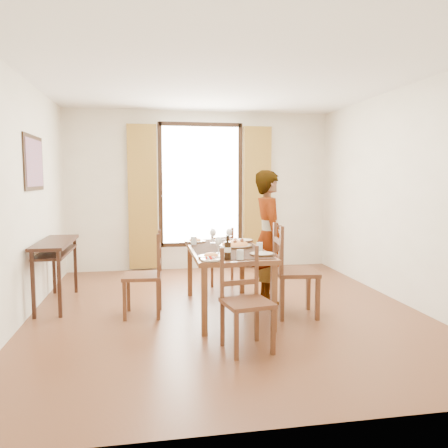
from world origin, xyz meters
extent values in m
plane|color=#562E1A|center=(0.00, 0.00, 0.00)|extent=(5.00, 5.00, 0.00)
cube|color=white|center=(0.00, 2.50, 1.35)|extent=(4.50, 0.10, 2.70)
cube|color=white|center=(0.00, -2.50, 1.35)|extent=(4.50, 0.10, 2.70)
cube|color=white|center=(-2.25, 0.00, 1.35)|extent=(0.10, 5.00, 2.70)
cube|color=white|center=(2.25, 0.00, 1.35)|extent=(0.10, 5.00, 2.70)
cube|color=white|center=(0.00, 0.00, 2.72)|extent=(4.50, 5.00, 0.04)
cube|color=white|center=(0.00, 2.47, 1.45)|extent=(1.30, 0.04, 2.00)
cube|color=#A17434|center=(-0.98, 2.41, 1.25)|extent=(0.48, 0.10, 2.40)
cube|color=#A17434|center=(0.98, 2.41, 1.25)|extent=(0.48, 0.10, 2.40)
cube|color=black|center=(-2.24, 0.60, 1.75)|extent=(0.02, 0.86, 0.66)
cube|color=#BC3823|center=(-2.23, 0.60, 1.75)|extent=(0.01, 0.76, 0.56)
cube|color=black|center=(-2.03, 0.60, 0.78)|extent=(0.38, 1.20, 0.04)
cube|color=black|center=(-2.03, 0.60, 0.66)|extent=(0.34, 1.10, 0.03)
cube|color=black|center=(-2.17, 0.05, 0.38)|extent=(0.04, 0.04, 0.76)
cube|color=black|center=(-2.17, 1.15, 0.38)|extent=(0.04, 0.04, 0.76)
cube|color=black|center=(-1.89, 0.05, 0.38)|extent=(0.04, 0.04, 0.76)
cube|color=black|center=(-1.89, 1.15, 0.38)|extent=(0.04, 0.04, 0.76)
cube|color=brown|center=(0.00, -0.04, 0.72)|extent=(0.83, 1.65, 0.05)
cube|color=black|center=(0.00, -0.04, 0.75)|extent=(0.77, 1.52, 0.01)
cube|color=brown|center=(-0.36, -0.80, 0.35)|extent=(0.06, 0.06, 0.70)
cube|color=brown|center=(-0.36, 0.73, 0.35)|extent=(0.06, 0.06, 0.70)
cube|color=brown|center=(0.35, -0.80, 0.35)|extent=(0.06, 0.06, 0.70)
cube|color=brown|center=(0.35, 0.73, 0.35)|extent=(0.06, 0.06, 0.70)
cube|color=#502A1A|center=(-0.97, -0.03, 0.46)|extent=(0.46, 0.46, 0.04)
cube|color=#502A1A|center=(-1.14, 0.17, 0.23)|extent=(0.04, 0.04, 0.46)
cube|color=#502A1A|center=(-0.78, 0.14, 0.23)|extent=(0.04, 0.04, 0.46)
cube|color=#502A1A|center=(-1.17, -0.19, 0.23)|extent=(0.04, 0.04, 0.46)
cube|color=#502A1A|center=(-0.80, -0.22, 0.23)|extent=(0.04, 0.04, 0.46)
cube|color=#502A1A|center=(-0.77, 0.14, 0.71)|extent=(0.04, 0.04, 0.51)
cube|color=#502A1A|center=(-0.79, -0.22, 0.71)|extent=(0.04, 0.04, 0.51)
cube|color=#502A1A|center=(-0.78, -0.04, 0.61)|extent=(0.05, 0.37, 0.05)
cube|color=#502A1A|center=(-0.78, -0.04, 0.79)|extent=(0.05, 0.37, 0.05)
cube|color=#502A1A|center=(0.11, 1.31, 0.40)|extent=(0.47, 0.47, 0.04)
cube|color=#502A1A|center=(0.22, 1.51, 0.20)|extent=(0.04, 0.04, 0.40)
cube|color=#502A1A|center=(0.31, 1.20, 0.20)|extent=(0.04, 0.04, 0.40)
cube|color=#502A1A|center=(-0.09, 1.42, 0.20)|extent=(0.04, 0.04, 0.40)
cube|color=#502A1A|center=(0.00, 1.11, 0.20)|extent=(0.04, 0.04, 0.40)
cube|color=#502A1A|center=(0.31, 1.19, 0.63)|extent=(0.03, 0.03, 0.45)
cube|color=#502A1A|center=(0.00, 1.10, 0.63)|extent=(0.03, 0.03, 0.45)
cube|color=#502A1A|center=(0.15, 1.14, 0.54)|extent=(0.32, 0.11, 0.04)
cube|color=#502A1A|center=(0.15, 1.14, 0.70)|extent=(0.32, 0.11, 0.04)
cube|color=#502A1A|center=(-0.02, -1.23, 0.44)|extent=(0.48, 0.48, 0.04)
cube|color=#502A1A|center=(-0.16, -1.43, 0.22)|extent=(0.04, 0.04, 0.44)
cube|color=#502A1A|center=(-0.23, -1.09, 0.22)|extent=(0.04, 0.04, 0.44)
cube|color=#502A1A|center=(0.18, -1.37, 0.22)|extent=(0.04, 0.04, 0.44)
cube|color=#502A1A|center=(0.12, -1.02, 0.22)|extent=(0.04, 0.04, 0.44)
cube|color=#502A1A|center=(-0.23, -1.08, 0.68)|extent=(0.04, 0.04, 0.49)
cube|color=#502A1A|center=(0.12, -1.01, 0.68)|extent=(0.04, 0.04, 0.49)
cube|color=#502A1A|center=(-0.05, -1.04, 0.59)|extent=(0.35, 0.09, 0.05)
cube|color=#502A1A|center=(-0.05, -1.04, 0.76)|extent=(0.35, 0.09, 0.05)
cube|color=#502A1A|center=(0.76, -0.32, 0.50)|extent=(0.51, 0.51, 0.04)
cube|color=#502A1A|center=(0.93, -0.54, 0.25)|extent=(0.04, 0.04, 0.50)
cube|color=#502A1A|center=(0.54, -0.50, 0.25)|extent=(0.04, 0.04, 0.50)
cube|color=#502A1A|center=(0.98, -0.14, 0.25)|extent=(0.04, 0.04, 0.50)
cube|color=#502A1A|center=(0.58, -0.10, 0.25)|extent=(0.04, 0.04, 0.50)
cube|color=#502A1A|center=(0.53, -0.50, 0.77)|extent=(0.04, 0.04, 0.55)
cube|color=#502A1A|center=(0.57, -0.10, 0.77)|extent=(0.04, 0.04, 0.55)
cube|color=#502A1A|center=(0.55, -0.30, 0.66)|extent=(0.07, 0.40, 0.06)
cube|color=#502A1A|center=(0.55, -0.30, 0.86)|extent=(0.07, 0.40, 0.06)
imported|color=gray|center=(0.59, 0.27, 0.83)|extent=(0.62, 0.42, 1.67)
cylinder|color=silver|center=(0.32, -0.33, 0.81)|extent=(0.07, 0.07, 0.10)
cylinder|color=silver|center=(-0.35, 0.30, 0.81)|extent=(0.07, 0.07, 0.10)
cylinder|color=silver|center=(0.01, -0.78, 0.81)|extent=(0.07, 0.07, 0.10)
camera|label=1|loc=(-0.89, -4.99, 1.57)|focal=35.00mm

